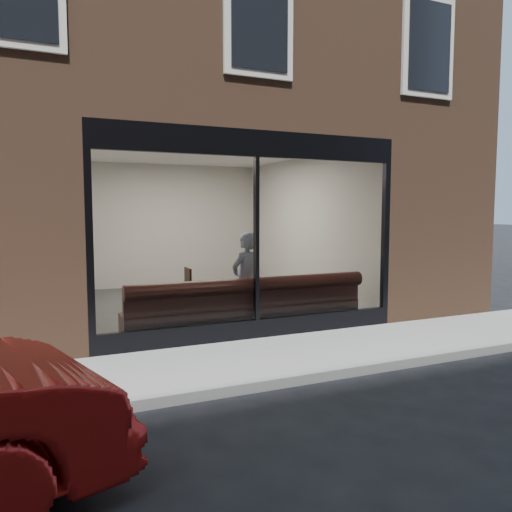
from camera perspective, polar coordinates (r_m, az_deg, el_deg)
name	(u,v)px	position (r m, az deg, el deg)	size (l,w,h in m)	color
ground	(326,378)	(6.16, 8.05, -13.67)	(120.00, 120.00, 0.00)	black
sidewalk_near	(287,356)	(6.99, 3.62, -11.29)	(40.00, 2.00, 0.01)	gray
kerb_near	(329,375)	(6.10, 8.31, -13.26)	(40.00, 0.10, 0.12)	gray
host_building_pier_left	(4,228)	(12.96, -26.82, 2.92)	(2.50, 12.00, 3.20)	brown
host_building_pier_right	(291,224)	(14.65, 3.98, 3.66)	(2.50, 12.00, 3.20)	brown
host_building_backfill	(142,223)	(16.24, -12.95, 3.69)	(5.00, 6.00, 3.20)	brown
cafe_floor	(199,305)	(10.60, -6.50, -5.54)	(6.00, 6.00, 0.00)	#2D2D30
cafe_ceiling	(198,152)	(10.48, -6.68, 11.75)	(6.00, 6.00, 0.00)	white
cafe_wall_back	(164,226)	(13.30, -10.45, 3.44)	(5.00, 5.00, 0.00)	beige
cafe_wall_left	(71,232)	(9.96, -20.40, 2.64)	(6.00, 6.00, 0.00)	beige
cafe_wall_right	(303,228)	(11.41, 5.45, 3.22)	(6.00, 6.00, 0.00)	beige
storefront_kick	(256,329)	(7.86, 0.04, -8.32)	(5.00, 0.10, 0.30)	black
storefront_header	(256,143)	(7.71, 0.04, 12.74)	(5.00, 0.10, 0.40)	black
storefront_mullion	(256,239)	(7.66, 0.04, 1.92)	(0.06, 0.10, 2.50)	black
storefront_glass	(257,239)	(7.63, 0.14, 1.91)	(4.80, 4.80, 0.00)	white
banquette	(246,319)	(8.21, -1.10, -7.21)	(4.00, 0.55, 0.45)	#321712
person	(246,281)	(8.37, -1.17, -2.84)	(0.60, 0.39, 1.64)	#8E9CB7
cafe_table_left	(166,288)	(8.26, -10.26, -3.58)	(0.66, 0.66, 0.04)	black
cafe_table_right	(307,279)	(9.23, 5.80, -2.60)	(0.60, 0.60, 0.04)	black
cafe_chair_left	(178,307)	(9.27, -8.89, -5.74)	(0.42, 0.42, 0.04)	black
cafe_chair_right	(248,303)	(9.50, -0.93, -5.41)	(0.44, 0.44, 0.04)	black
wall_poster	(73,240)	(10.03, -20.16, 1.75)	(0.02, 0.53, 0.70)	white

